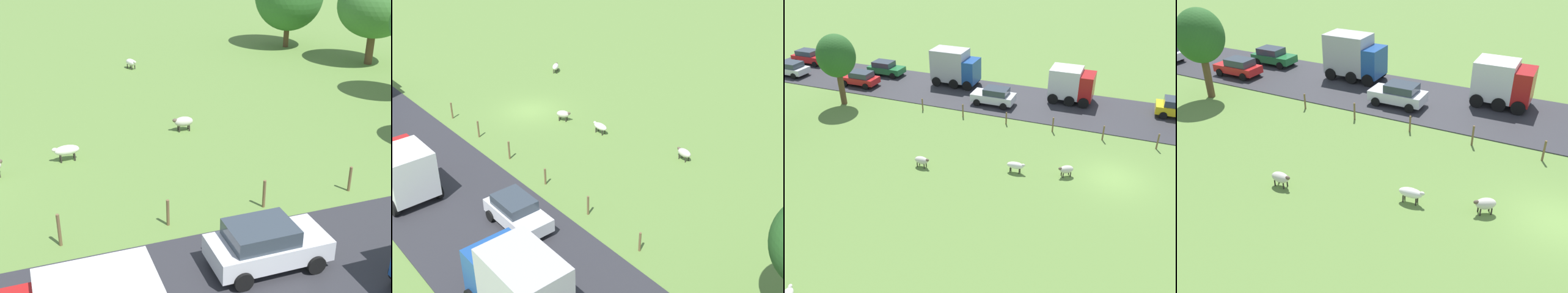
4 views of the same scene
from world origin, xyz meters
TOP-DOWN VIEW (x-y plane):
  - ground_plane at (0.00, 0.00)m, footprint 160.00×160.00m
  - road_strip at (10.30, 0.00)m, footprint 8.00×80.00m
  - sheep_0 at (-3.27, 12.62)m, footprint 0.57×1.12m
  - sheep_1 at (-6.52, -5.42)m, footprint 1.18×1.13m
  - sheep_2 at (-1.61, 6.33)m, footprint 0.54×1.27m
  - sheep_3 at (-0.87, 3.02)m, footprint 0.97×1.09m
  - fence_post_0 at (5.25, -2.65)m, footprint 0.12×0.12m
  - fence_post_1 at (5.25, 1.30)m, footprint 0.12×0.12m
  - fence_post_2 at (5.25, 5.25)m, footprint 0.12×0.12m
  - fence_post_3 at (5.25, 9.20)m, footprint 0.12×0.12m
  - fence_post_4 at (5.25, 13.15)m, footprint 0.12×0.12m
  - fence_post_5 at (5.25, 17.10)m, footprint 0.12×0.12m
  - truck_0 at (12.07, 5.07)m, footprint 2.87×3.98m
  - truck_1 at (12.22, 17.01)m, footprint 2.70×4.69m
  - car_0 at (8.72, 11.49)m, footprint 2.08×3.93m

SIDE VIEW (x-z plane):
  - ground_plane at x=0.00m, z-range 0.00..0.00m
  - road_strip at x=10.30m, z-range 0.00..0.06m
  - sheep_0 at x=-3.27m, z-range 0.12..0.91m
  - sheep_3 at x=-0.87m, z-range 0.13..0.93m
  - sheep_2 at x=-1.61m, z-range 0.15..0.92m
  - fence_post_3 at x=5.25m, z-range 0.00..1.07m
  - sheep_1 at x=-6.52m, z-range 0.14..0.94m
  - fence_post_5 at x=5.25m, z-range 0.00..1.11m
  - fence_post_4 at x=5.25m, z-range 0.00..1.18m
  - fence_post_1 at x=5.25m, z-range 0.00..1.23m
  - fence_post_2 at x=5.25m, z-range 0.00..1.26m
  - fence_post_0 at x=5.25m, z-range 0.00..1.27m
  - car_0 at x=8.72m, z-range 0.09..1.68m
  - truck_0 at x=12.07m, z-range 0.17..3.32m
  - truck_1 at x=12.22m, z-range 0.14..3.76m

